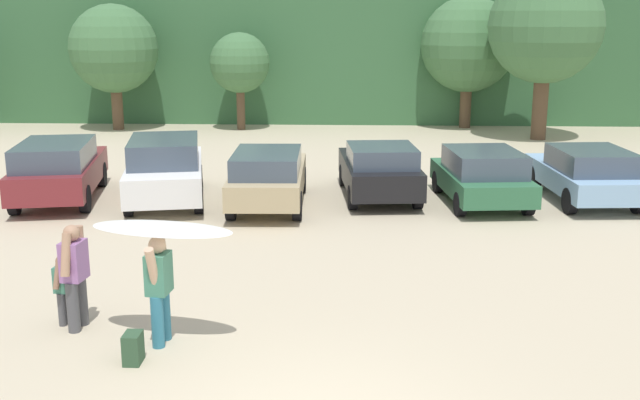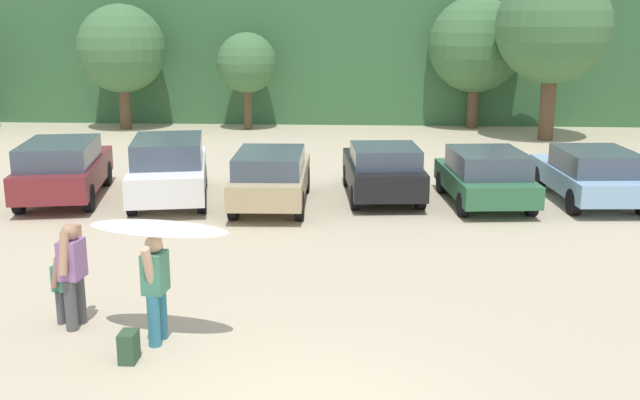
{
  "view_description": "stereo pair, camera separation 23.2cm",
  "coord_description": "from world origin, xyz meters",
  "px_view_note": "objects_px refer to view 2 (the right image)",
  "views": [
    {
      "loc": [
        0.4,
        -8.25,
        4.83
      ],
      "look_at": [
        -0.21,
        6.13,
        1.31
      ],
      "focal_mm": 42.41,
      "sensor_mm": 36.0,
      "label": 1
    },
    {
      "loc": [
        0.63,
        -8.24,
        4.83
      ],
      "look_at": [
        -0.21,
        6.13,
        1.31
      ],
      "focal_mm": 42.41,
      "sensor_mm": 36.0,
      "label": 2
    }
  ],
  "objects_px": {
    "person_companion": "(73,269)",
    "surfboard_white": "(158,228)",
    "parked_car_maroon": "(63,168)",
    "parked_car_white": "(169,168)",
    "parked_car_tan": "(271,176)",
    "person_adult": "(156,283)",
    "parked_car_forest_green": "(485,176)",
    "person_child": "(61,284)",
    "backpack_dropped": "(129,347)",
    "parked_car_black": "(383,170)",
    "parked_car_sky_blue": "(591,174)"
  },
  "relations": [
    {
      "from": "parked_car_white",
      "to": "person_adult",
      "type": "xyz_separation_m",
      "value": [
        2.1,
        -9.0,
        0.07
      ]
    },
    {
      "from": "parked_car_maroon",
      "to": "parked_car_sky_blue",
      "type": "distance_m",
      "value": 14.02
    },
    {
      "from": "parked_car_sky_blue",
      "to": "person_companion",
      "type": "relative_size",
      "value": 2.63
    },
    {
      "from": "parked_car_tan",
      "to": "parked_car_maroon",
      "type": "bearing_deg",
      "value": 84.54
    },
    {
      "from": "surfboard_white",
      "to": "backpack_dropped",
      "type": "xyz_separation_m",
      "value": [
        -0.3,
        -0.75,
        -1.55
      ]
    },
    {
      "from": "parked_car_maroon",
      "to": "person_companion",
      "type": "bearing_deg",
      "value": -167.95
    },
    {
      "from": "parked_car_black",
      "to": "person_adult",
      "type": "bearing_deg",
      "value": 153.9
    },
    {
      "from": "parked_car_sky_blue",
      "to": "surfboard_white",
      "type": "relative_size",
      "value": 1.95
    },
    {
      "from": "parked_car_tan",
      "to": "surfboard_white",
      "type": "distance_m",
      "value": 8.49
    },
    {
      "from": "parked_car_maroon",
      "to": "parked_car_white",
      "type": "bearing_deg",
      "value": -97.65
    },
    {
      "from": "parked_car_black",
      "to": "parked_car_maroon",
      "type": "bearing_deg",
      "value": 89.26
    },
    {
      "from": "parked_car_maroon",
      "to": "parked_car_forest_green",
      "type": "bearing_deg",
      "value": -99.73
    },
    {
      "from": "person_companion",
      "to": "parked_car_black",
      "type": "bearing_deg",
      "value": -112.91
    },
    {
      "from": "parked_car_tan",
      "to": "parked_car_black",
      "type": "xyz_separation_m",
      "value": [
        2.9,
        1.08,
        -0.03
      ]
    },
    {
      "from": "parked_car_tan",
      "to": "person_adult",
      "type": "bearing_deg",
      "value": 173.65
    },
    {
      "from": "parked_car_tan",
      "to": "parked_car_sky_blue",
      "type": "xyz_separation_m",
      "value": [
        8.37,
        0.92,
        -0.04
      ]
    },
    {
      "from": "parked_car_tan",
      "to": "person_child",
      "type": "height_order",
      "value": "parked_car_tan"
    },
    {
      "from": "parked_car_white",
      "to": "person_child",
      "type": "relative_size",
      "value": 4.34
    },
    {
      "from": "parked_car_black",
      "to": "person_child",
      "type": "distance_m",
      "value": 10.35
    },
    {
      "from": "parked_car_white",
      "to": "parked_car_forest_green",
      "type": "relative_size",
      "value": 1.2
    },
    {
      "from": "parked_car_white",
      "to": "person_adult",
      "type": "relative_size",
      "value": 2.94
    },
    {
      "from": "parked_car_maroon",
      "to": "parked_car_black",
      "type": "relative_size",
      "value": 1.12
    },
    {
      "from": "parked_car_tan",
      "to": "person_adult",
      "type": "height_order",
      "value": "person_adult"
    },
    {
      "from": "parked_car_maroon",
      "to": "parked_car_black",
      "type": "xyz_separation_m",
      "value": [
        8.53,
        0.7,
        -0.1
      ]
    },
    {
      "from": "parked_car_maroon",
      "to": "person_child",
      "type": "xyz_separation_m",
      "value": [
        3.19,
        -8.17,
        -0.24
      ]
    },
    {
      "from": "parked_car_black",
      "to": "parked_car_sky_blue",
      "type": "bearing_deg",
      "value": -97.19
    },
    {
      "from": "person_child",
      "to": "person_companion",
      "type": "distance_m",
      "value": 0.46
    },
    {
      "from": "parked_car_forest_green",
      "to": "person_child",
      "type": "relative_size",
      "value": 3.62
    },
    {
      "from": "parked_car_sky_blue",
      "to": "parked_car_black",
      "type": "bearing_deg",
      "value": 84.06
    },
    {
      "from": "person_child",
      "to": "surfboard_white",
      "type": "bearing_deg",
      "value": 167.23
    },
    {
      "from": "person_companion",
      "to": "surfboard_white",
      "type": "xyz_separation_m",
      "value": [
        1.52,
        -0.44,
        0.82
      ]
    },
    {
      "from": "parked_car_sky_blue",
      "to": "person_companion",
      "type": "distance_m",
      "value": 13.79
    },
    {
      "from": "backpack_dropped",
      "to": "parked_car_maroon",
      "type": "bearing_deg",
      "value": 116.17
    },
    {
      "from": "parked_car_black",
      "to": "parked_car_sky_blue",
      "type": "distance_m",
      "value": 5.48
    },
    {
      "from": "parked_car_maroon",
      "to": "parked_car_tan",
      "type": "relative_size",
      "value": 1.07
    },
    {
      "from": "parked_car_sky_blue",
      "to": "parked_car_white",
      "type": "bearing_deg",
      "value": 87.83
    },
    {
      "from": "parked_car_maroon",
      "to": "backpack_dropped",
      "type": "distance_m",
      "value": 10.65
    },
    {
      "from": "parked_car_tan",
      "to": "person_adult",
      "type": "relative_size",
      "value": 2.72
    },
    {
      "from": "parked_car_tan",
      "to": "parked_car_sky_blue",
      "type": "distance_m",
      "value": 8.42
    },
    {
      "from": "parked_car_maroon",
      "to": "parked_car_tan",
      "type": "xyz_separation_m",
      "value": [
        5.63,
        -0.38,
        -0.07
      ]
    },
    {
      "from": "parked_car_forest_green",
      "to": "surfboard_white",
      "type": "bearing_deg",
      "value": 139.37
    },
    {
      "from": "parked_car_tan",
      "to": "parked_car_forest_green",
      "type": "relative_size",
      "value": 1.11
    },
    {
      "from": "parked_car_black",
      "to": "person_companion",
      "type": "height_order",
      "value": "person_companion"
    },
    {
      "from": "parked_car_maroon",
      "to": "person_child",
      "type": "bearing_deg",
      "value": -169.16
    },
    {
      "from": "person_child",
      "to": "surfboard_white",
      "type": "xyz_separation_m",
      "value": [
        1.8,
        -0.62,
        1.13
      ]
    },
    {
      "from": "parked_car_black",
      "to": "person_child",
      "type": "xyz_separation_m",
      "value": [
        -5.34,
        -8.87,
        -0.14
      ]
    },
    {
      "from": "parked_car_black",
      "to": "parked_car_forest_green",
      "type": "distance_m",
      "value": 2.72
    },
    {
      "from": "person_child",
      "to": "parked_car_tan",
      "type": "bearing_deg",
      "value": -101.12
    },
    {
      "from": "parked_car_maroon",
      "to": "parked_car_white",
      "type": "distance_m",
      "value": 2.83
    },
    {
      "from": "parked_car_white",
      "to": "parked_car_sky_blue",
      "type": "height_order",
      "value": "parked_car_white"
    }
  ]
}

